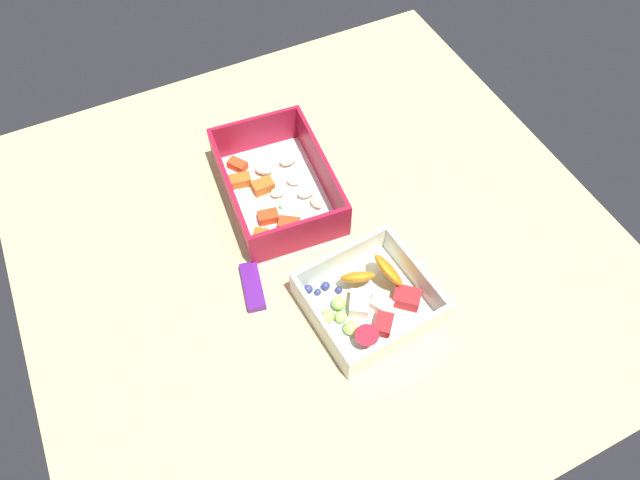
# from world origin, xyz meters

# --- Properties ---
(table_surface) EXTENTS (0.80, 0.80, 0.02)m
(table_surface) POSITION_xyz_m (0.00, 0.00, 0.01)
(table_surface) COLOR tan
(table_surface) RESTS_ON ground
(pasta_container) EXTENTS (0.22, 0.16, 0.07)m
(pasta_container) POSITION_xyz_m (0.09, 0.02, 0.04)
(pasta_container) COLOR white
(pasta_container) RESTS_ON table_surface
(fruit_bowl) EXTENTS (0.15, 0.16, 0.06)m
(fruit_bowl) POSITION_xyz_m (-0.13, -0.01, 0.04)
(fruit_bowl) COLOR silver
(fruit_bowl) RESTS_ON table_surface
(candy_bar) EXTENTS (0.07, 0.04, 0.01)m
(candy_bar) POSITION_xyz_m (-0.04, 0.11, 0.03)
(candy_bar) COLOR #51197A
(candy_bar) RESTS_ON table_surface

